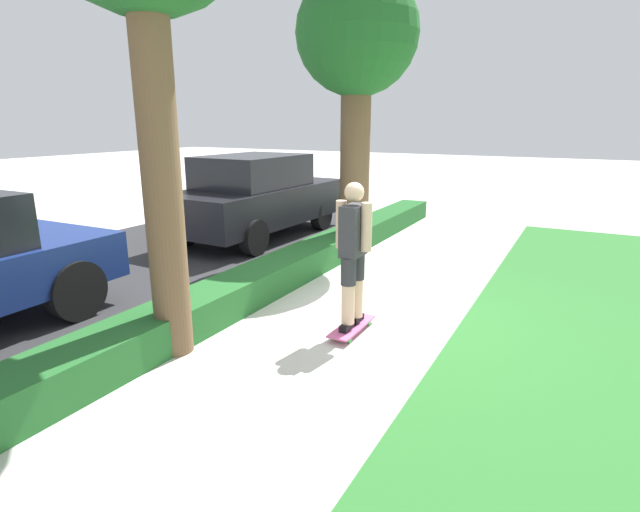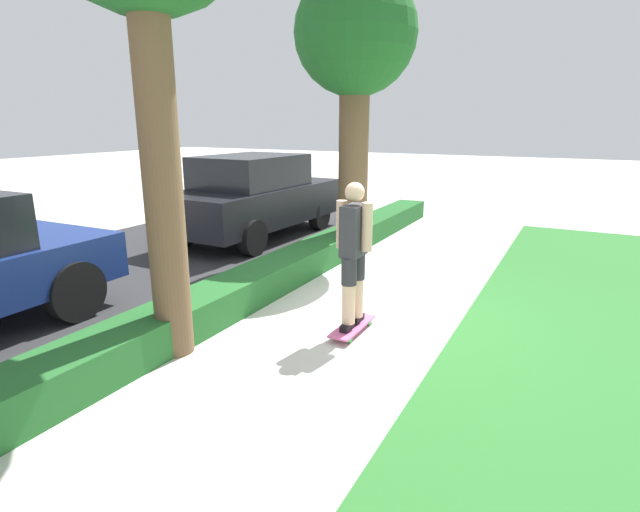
# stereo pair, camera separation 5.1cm
# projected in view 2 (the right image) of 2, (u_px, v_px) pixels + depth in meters

# --- Properties ---
(ground_plane) EXTENTS (60.00, 60.00, 0.00)m
(ground_plane) POSITION_uv_depth(u_px,v_px,m) (373.00, 314.00, 6.05)
(ground_plane) COLOR beige
(street_asphalt) EXTENTS (13.00, 5.00, 0.01)m
(street_asphalt) POSITION_uv_depth(u_px,v_px,m) (128.00, 268.00, 7.94)
(street_asphalt) COLOR #2D2D30
(street_asphalt) RESTS_ON ground_plane
(hedge_row) EXTENTS (13.00, 0.60, 0.39)m
(hedge_row) POSITION_uv_depth(u_px,v_px,m) (263.00, 280.00, 6.72)
(hedge_row) COLOR #236028
(hedge_row) RESTS_ON ground_plane
(skateboard) EXTENTS (0.78, 0.24, 0.08)m
(skateboard) POSITION_uv_depth(u_px,v_px,m) (352.00, 327.00, 5.53)
(skateboard) COLOR #DB5B93
(skateboard) RESTS_ON ground_plane
(skater_person) EXTENTS (0.48, 0.41, 1.58)m
(skater_person) POSITION_uv_depth(u_px,v_px,m) (354.00, 252.00, 5.30)
(skater_person) COLOR black
(skater_person) RESTS_ON skateboard
(tree_mid) EXTENTS (1.98, 1.98, 4.63)m
(tree_mid) POSITION_uv_depth(u_px,v_px,m) (355.00, 45.00, 8.01)
(tree_mid) COLOR brown
(tree_mid) RESTS_ON ground_plane
(parked_car_middle) EXTENTS (4.04, 1.85, 1.63)m
(parked_car_middle) POSITION_uv_depth(u_px,v_px,m) (254.00, 196.00, 9.86)
(parked_car_middle) COLOR black
(parked_car_middle) RESTS_ON ground_plane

